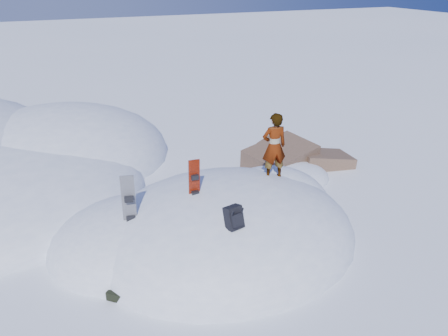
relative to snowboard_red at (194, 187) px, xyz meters
name	(u,v)px	position (x,y,z in m)	size (l,w,h in m)	color
ground	(225,238)	(0.78, -0.07, -1.63)	(120.00, 120.00, 0.00)	white
snow_mound	(216,235)	(0.61, 0.17, -1.63)	(8.00, 6.00, 3.00)	white
rock_outcrop	(288,170)	(4.50, 2.94, -1.61)	(4.68, 4.41, 1.68)	brown
snowboard_red	(194,187)	(0.00, 0.00, 0.00)	(0.28, 0.18, 1.48)	#B92409
snowboard_dark	(130,210)	(-1.59, 0.08, -0.33)	(0.38, 0.39, 1.69)	black
backpack	(234,218)	(0.36, -1.53, -0.11)	(0.43, 0.49, 0.60)	black
gear_pile	(128,286)	(-2.00, -1.14, -1.50)	(1.00, 0.88, 0.26)	black
person	(274,146)	(2.41, 0.43, 0.52)	(0.67, 0.44, 1.84)	slate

